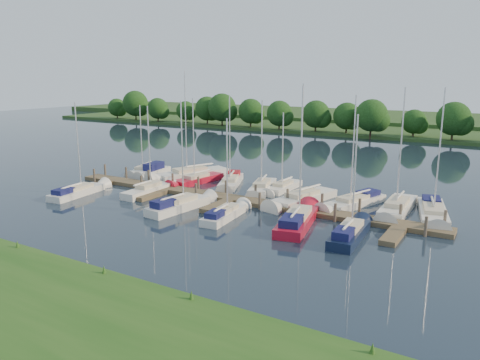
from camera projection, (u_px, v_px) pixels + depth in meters
The scene contains 24 objects.
ground at pixel (184, 223), 39.16m from camera, with size 260.00×260.00×0.00m, color #182230.
near_bank at pixel (5, 295), 25.70m from camera, with size 90.00×10.00×0.50m, color #204D16.
dock at pixel (230, 201), 45.23m from camera, with size 40.00×6.00×0.40m.
mooring_pilings at pixel (236, 194), 46.09m from camera, with size 38.24×2.84×2.00m.
far_shore at pixel (395, 130), 101.89m from camera, with size 180.00×30.00×0.60m, color #26431A.
distant_hill at pixel (417, 119), 122.74m from camera, with size 220.00×40.00×1.40m, color #325324.
treeline at pixel (377, 118), 90.60m from camera, with size 145.42×9.86×8.00m.
sailboat_n_0 at pixel (144, 171), 58.94m from camera, with size 3.13×6.96×8.83m.
motorboat at pixel (153, 172), 57.66m from camera, with size 2.19×5.91×1.92m.
sailboat_n_2 at pixel (189, 175), 56.34m from camera, with size 5.89×10.08×12.98m.
sailboat_n_3 at pixel (196, 181), 53.40m from camera, with size 2.87×7.90×10.00m.
sailboat_n_4 at pixel (231, 183), 52.31m from camera, with size 4.43×7.96×10.25m.
sailboat_n_5 at pixel (262, 189), 49.59m from camera, with size 3.63×7.80×10.02m.
sailboat_n_6 at pixel (283, 188), 50.03m from camera, with size 1.76×6.74×8.63m.
sailboat_n_7 at pixel (302, 200), 45.13m from camera, with size 4.02×9.34×11.77m.
sailboat_n_8 at pixel (353, 203), 43.99m from camera, with size 4.28×8.48×10.74m.
sailboat_n_9 at pixel (397, 209), 42.00m from camera, with size 2.34×9.04×11.52m.
sailboat_n_10 at pixel (433, 213), 40.68m from camera, with size 3.86×9.25×11.50m.
sailboat_s_0 at pixel (79, 192), 48.09m from camera, with size 2.56×7.75×9.79m.
sailboat_s_1 at pixel (149, 191), 48.57m from camera, with size 1.80×7.23×9.48m.
sailboat_s_2 at pixel (180, 206), 42.87m from camera, with size 2.63×8.02×10.34m.
sailboat_s_3 at pixel (225, 215), 40.33m from camera, with size 2.21×6.99×8.92m.
sailboat_s_4 at pixel (298, 221), 38.47m from camera, with size 3.71×9.25×11.74m.
sailboat_s_5 at pixel (350, 234), 35.25m from camera, with size 2.16×7.52×9.77m.
Camera 1 is at (23.25, -29.69, 12.09)m, focal length 35.00 mm.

